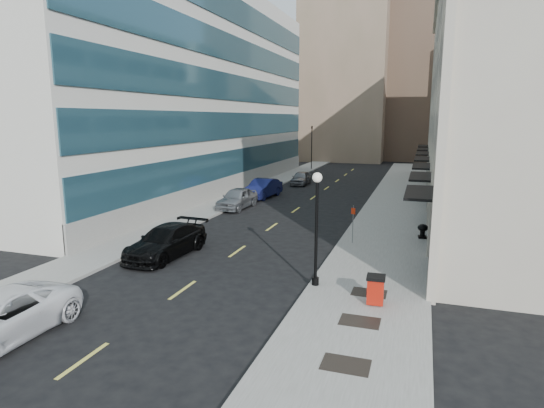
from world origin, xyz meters
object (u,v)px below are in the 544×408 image
Objects in this scene: car_blue_sedan at (263,188)px; urn_planter at (423,230)px; car_silver_sedan at (237,198)px; car_grey_sedan at (301,178)px; traffic_signal at (312,129)px; sign_post at (353,219)px; lamppost at (317,219)px; car_black_pickup at (166,241)px; trash_bin at (376,289)px.

car_blue_sedan reaches higher than urn_planter.
car_silver_sedan is 1.15× the size of car_grey_sedan.
traffic_signal is 3.20× the size of sign_post.
traffic_signal is 1.41× the size of lamppost.
trash_bin is at bearing -11.91° from car_black_pickup.
car_black_pickup is 10.41m from sign_post.
car_blue_sedan is 1.22× the size of car_grey_sedan.
traffic_signal is 45.38m from lamppost.
sign_post is (0.50, 7.18, -1.49)m from lamppost.
car_blue_sedan is 9.24m from car_grey_sedan.
car_silver_sedan is 5.39m from car_blue_sedan.
car_grey_sedan is (1.20, 9.16, -0.13)m from car_blue_sedan.
car_black_pickup is at bearing 166.76° from lamppost.
car_grey_sedan is 0.86× the size of lamppost.
car_black_pickup is at bearing -149.40° from urn_planter.
lamppost reaches higher than car_silver_sedan.
car_grey_sedan is at bearing 94.38° from car_black_pickup.
car_silver_sedan is at bearing -88.33° from traffic_signal.
sign_post is (9.00, 5.18, 0.77)m from car_black_pickup.
car_blue_sedan is at bearing 117.13° from trash_bin.
sign_post reaches higher than car_grey_sedan.
urn_planter is (12.80, 7.57, -0.14)m from car_black_pickup.
urn_planter is (12.80, -20.07, -0.06)m from car_grey_sedan.
sign_post is at bearing -147.85° from urn_planter.
car_blue_sedan is 4.58× the size of trash_bin.
lamppost is at bearing -114.19° from urn_planter.
car_blue_sedan is 22.77m from lamppost.
lamppost is 2.28× the size of sign_post.
traffic_signal is 6.17× the size of trash_bin.
car_silver_sedan is 18.22m from lamppost.
car_blue_sedan is at bearing 142.05° from urn_planter.
trash_bin is 1.34× the size of urn_planter.
lamppost is at bearing -8.86° from car_black_pickup.
car_black_pickup is 11.61m from trash_bin.
urn_planter is at bearing 55.74° from sign_post.
sign_post reaches higher than car_blue_sedan.
trash_bin is at bearing -25.44° from lamppost.
car_silver_sedan is 4.33× the size of trash_bin.
car_silver_sedan is 0.95× the size of car_blue_sedan.
car_silver_sedan reaches higher than urn_planter.
car_blue_sedan is 1.04× the size of lamppost.
car_blue_sedan is at bearing -87.32° from traffic_signal.
car_grey_sedan is (1.46, 14.55, -0.11)m from car_silver_sedan.
sign_post is at bearing -70.03° from car_grey_sedan.
car_grey_sedan is at bearing -80.90° from traffic_signal.
car_black_pickup is at bearing -80.38° from car_blue_sedan.
car_grey_sedan is at bearing 135.41° from sign_post.
lamppost is 7.35m from sign_post.
sign_post is at bearing 86.04° from lamppost.
sign_post is 4.58m from urn_planter.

